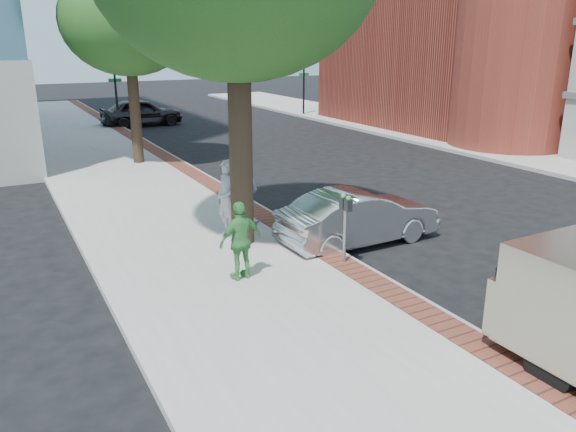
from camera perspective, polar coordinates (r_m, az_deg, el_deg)
ground at (r=11.80m, az=1.88°, el=-5.59°), size 120.00×120.00×0.00m
sidewalk at (r=18.40m, az=-14.88°, el=2.53°), size 5.00×60.00×0.15m
brick_strip at (r=18.97m, az=-8.45°, el=3.63°), size 0.60×60.00×0.01m
curb at (r=19.11m, az=-7.45°, el=3.52°), size 0.10×60.00×0.15m
sidewalk_far at (r=26.86m, az=20.57°, el=6.57°), size 5.00×60.00×0.15m
signal_near at (r=32.11m, az=-17.12°, el=12.43°), size 0.70×0.15×3.80m
signal_far at (r=36.24m, az=1.61°, el=13.64°), size 0.70×0.15×3.80m
tree_far at (r=21.97m, az=-15.98°, el=18.56°), size 4.80×4.80×7.14m
parking_meter at (r=11.54m, az=5.85°, el=0.17°), size 0.12×0.32×1.47m
person_gray at (r=13.12m, az=-6.15°, el=1.70°), size 0.60×0.77×1.86m
person_officer at (r=14.20m, az=-4.45°, el=2.48°), size 0.96×1.00×1.63m
person_green at (r=10.82m, az=-4.79°, el=-2.52°), size 0.95×0.48×1.56m
sedan_silver at (r=13.27m, az=7.21°, el=-0.11°), size 3.97×1.49×1.29m
bg_car at (r=33.15m, az=-14.69°, el=10.17°), size 4.53×1.91×1.53m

